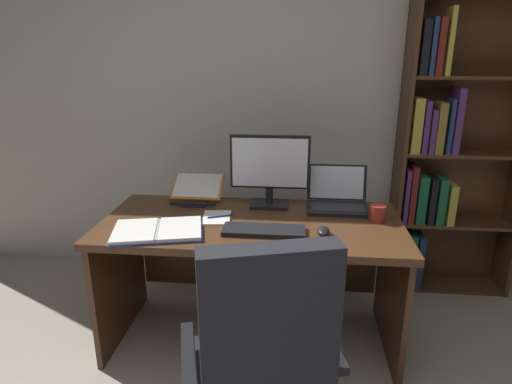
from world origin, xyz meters
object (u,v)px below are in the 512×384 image
Objects in this scene: monitor at (270,171)px; notepad at (217,218)px; office_chair at (263,377)px; coffee_mug at (378,213)px; open_binder at (158,230)px; bookshelf at (445,157)px; desk at (253,249)px; pen at (220,216)px; computer_mouse at (323,231)px; laptop at (337,200)px; keyboard at (264,231)px; reading_stand_with_book at (197,189)px.

notepad is at bearing -138.86° from monitor.
coffee_mug is (0.55, 0.90, 0.36)m from office_chair.
bookshelf is at bearing 16.42° from open_binder.
bookshelf reaches higher than desk.
pen is 1.53× the size of coffee_mug.
computer_mouse is 0.60m from notepad.
bookshelf is at bearing 51.48° from coffee_mug.
laptop is 0.68× the size of open_binder.
keyboard is at bearing -33.52° from pen.
coffee_mug reaches higher than desk.
office_chair reaches higher than notepad.
bookshelf is 1.59m from pen.
notepad is (-0.68, -0.24, -0.05)m from laptop.
laptop is at bearing 20.56° from desk.
desk is 11.67× the size of pen.
office_chair is at bearing -121.45° from coffee_mug.
monitor is at bearing 41.14° from notepad.
office_chair is 4.96× the size of notepad.
laptop is at bearing 20.30° from pen.
notepad is at bearing 180.00° from pen.
reading_stand_with_book is 2.20× the size of pen.
bookshelf is 19.01× the size of computer_mouse.
reading_stand_with_book reaches higher than pen.
reading_stand_with_book is at bearing 147.38° from desk.
reading_stand_with_book is at bearing 176.22° from laptop.
monitor is 0.65m from coffee_mug.
office_chair reaches higher than computer_mouse.
bookshelf is at bearing 27.76° from pen.
open_binder is (-0.54, -0.46, -0.20)m from monitor.
desk is 0.29m from pen.
office_chair is 0.96m from notepad.
keyboard is 4.04× the size of computer_mouse.
laptop is at bearing -3.78° from reading_stand_with_book.
keyboard is 2.00× the size of notepad.
open_binder is at bearing 118.15° from office_chair.
bookshelf is at bearing 28.85° from desk.
desk is at bearing 179.57° from coffee_mug.
monitor is at bearing 90.00° from keyboard.
desk is 0.29m from notepad.
coffee_mug reaches higher than pen.
pen is at bearing -159.70° from laptop.
monitor reaches higher than coffee_mug.
bookshelf reaches higher than keyboard.
laptop reaches higher than coffee_mug.
monitor is at bearing 43.29° from pen.
computer_mouse is 0.50× the size of notepad.
coffee_mug is (0.20, -0.19, -0.01)m from laptop.
desk is at bearing 17.68° from notepad.
computer_mouse is 0.84m from open_binder.
computer_mouse is at bearing -31.28° from desk.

